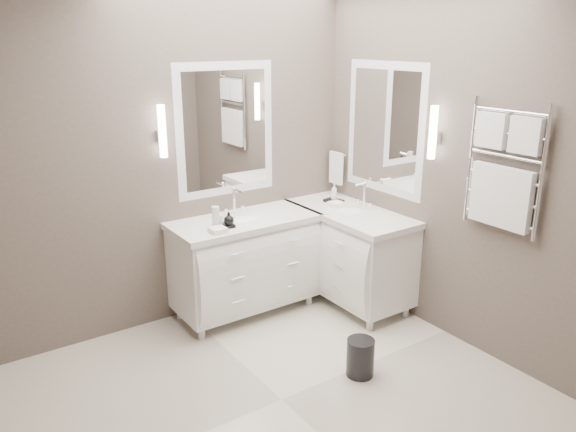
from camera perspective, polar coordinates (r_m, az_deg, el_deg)
floor at (r=3.90m, az=-0.66°, el=-18.22°), size 3.20×3.00×0.01m
wall_back at (r=4.58m, az=-11.32°, el=5.63°), size 3.20×0.01×2.70m
wall_front at (r=2.28m, az=20.97°, el=-7.81°), size 3.20×0.01×2.70m
wall_right at (r=4.36m, az=17.11°, el=4.58°), size 0.01×3.00×2.70m
vanity_back at (r=4.79m, az=-4.40°, el=-4.39°), size 1.24×0.59×0.97m
vanity_right at (r=5.02m, az=6.18°, el=-3.39°), size 0.59×1.24×0.97m
mirror_back at (r=4.72m, az=-6.33°, el=8.69°), size 0.90×0.02×1.10m
mirror_right at (r=4.84m, az=9.78°, el=8.76°), size 0.02×0.90×1.10m
sconce_back at (r=4.42m, az=-12.65°, el=8.30°), size 0.06×0.06×0.40m
sconce_right at (r=4.40m, az=14.50°, el=8.12°), size 0.06×0.06×0.40m
towel_bar_corner at (r=5.30m, az=4.91°, el=4.95°), size 0.03×0.22×0.30m
towel_ladder at (r=4.08m, az=21.03°, el=3.90°), size 0.06×0.58×0.90m
waste_bin at (r=4.10m, az=7.35°, el=-14.06°), size 0.26×0.26×0.27m
amenity_tray_back at (r=4.46m, az=-6.53°, el=-0.99°), size 0.17×0.13×0.02m
amenity_tray_right at (r=5.12m, az=4.67°, el=1.55°), size 0.15×0.18×0.02m
water_bottle at (r=4.43m, az=-7.36°, el=-0.14°), size 0.08×0.08×0.17m
soap_bottle_a at (r=4.44m, az=-7.03°, el=-0.12°), size 0.07×0.07×0.12m
soap_bottle_b at (r=4.43m, az=-6.04°, el=-0.24°), size 0.10×0.10×0.10m
soap_bottle_c at (r=5.10m, az=4.70°, el=2.46°), size 0.06×0.06×0.14m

